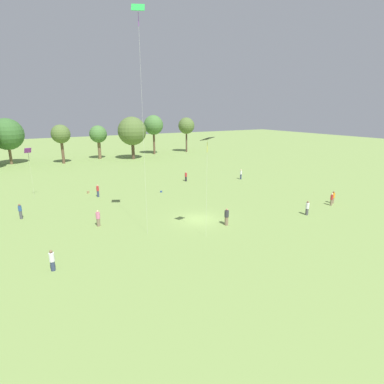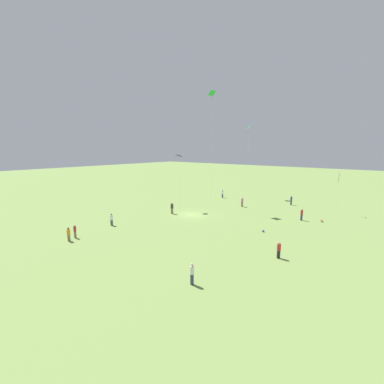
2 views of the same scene
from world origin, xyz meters
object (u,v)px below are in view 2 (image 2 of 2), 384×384
object	(u,v)px
person_1	(112,220)
kite_0	(249,129)
person_0	(69,234)
person_5	(242,202)
person_6	(192,274)
kite_1	(339,174)
kite_2	(179,157)
picnic_bag_1	(263,231)
person_2	(291,201)
person_3	(302,214)
person_8	(279,250)
person_4	(172,208)
picnic_bag_0	(322,221)
person_7	(75,231)
kite_3	(212,99)
person_9	(222,194)

from	to	relation	value
person_1	kite_0	xyz separation A→B (m)	(-32.86, 3.98, 13.94)
person_0	person_5	distance (m)	29.55
person_6	kite_1	world-z (taller)	kite_1
person_0	kite_2	size ratio (longest dim) A/B	0.17
person_0	picnic_bag_1	size ratio (longest dim) A/B	4.27
kite_2	person_6	bearing A→B (deg)	-109.26
person_2	person_3	world-z (taller)	person_3
kite_0	kite_2	bearing A→B (deg)	-4.08
person_0	person_3	bearing A→B (deg)	27.42
kite_2	picnic_bag_1	world-z (taller)	kite_2
kite_0	kite_1	distance (m)	21.52
person_8	person_2	bearing A→B (deg)	-161.95
person_4	kite_2	world-z (taller)	kite_2
person_8	picnic_bag_1	distance (m)	8.10
person_2	person_8	size ratio (longest dim) A/B	1.05
person_0	person_2	distance (m)	38.31
picnic_bag_0	person_1	bearing A→B (deg)	-47.91
person_0	person_7	distance (m)	1.12
person_0	person_4	world-z (taller)	person_4
person_2	picnic_bag_1	size ratio (longest dim) A/B	4.57
person_2	kite_3	size ratio (longest dim) A/B	0.09
person_8	kite_1	bearing A→B (deg)	-179.68
person_5	person_6	size ratio (longest dim) A/B	0.99
kite_0	person_7	bearing A→B (deg)	1.51
person_3	person_6	world-z (taller)	person_3
person_0	person_9	size ratio (longest dim) A/B	0.97
person_7	kite_2	xyz separation A→B (m)	(-19.30, -0.38, 8.30)
person_5	person_9	xyz separation A→B (m)	(-5.17, -7.53, -0.02)
person_6	kite_0	bearing A→B (deg)	-90.15
kite_0	kite_1	size ratio (longest dim) A/B	2.21
person_0	kite_2	distance (m)	21.96
kite_0	kite_1	world-z (taller)	kite_0
kite_3	picnic_bag_1	world-z (taller)	kite_3
person_3	kite_0	bearing A→B (deg)	177.39
person_2	kite_0	bearing A→B (deg)	-103.71
kite_1	picnic_bag_1	distance (m)	18.59
person_5	person_9	size ratio (longest dim) A/B	1.03
kite_3	person_0	bearing A→B (deg)	63.01
kite_1	kite_3	bearing A→B (deg)	147.80
person_7	person_8	distance (m)	23.35
person_5	kite_2	world-z (taller)	kite_2
person_3	kite_3	world-z (taller)	kite_3
kite_2	picnic_bag_0	world-z (taller)	kite_2
person_8	picnic_bag_1	size ratio (longest dim) A/B	4.36
person_2	person_9	xyz separation A→B (m)	(1.91, -14.12, -0.04)
person_6	person_0	bearing A→B (deg)	-16.26
person_2	person_7	size ratio (longest dim) A/B	1.08
person_7	kite_0	distance (m)	41.11
kite_0	picnic_bag_0	xyz separation A→B (m)	(12.57, 18.48, -14.60)
kite_2	picnic_bag_0	bearing A→B (deg)	-46.26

